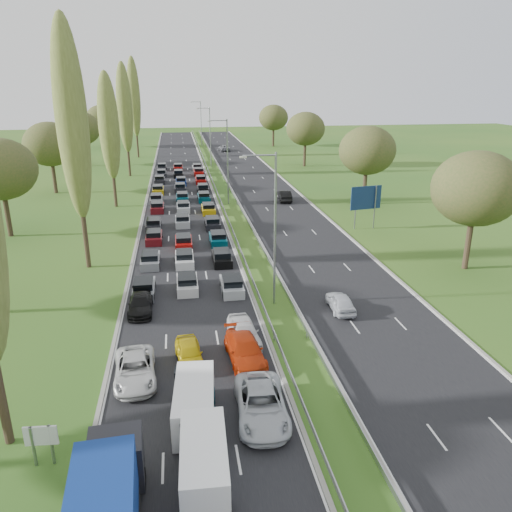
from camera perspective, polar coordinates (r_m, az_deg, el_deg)
ground at (r=75.13m, az=-3.33°, el=6.30°), size 260.00×260.00×0.00m
near_carriageway at (r=77.23m, az=-8.54°, el=6.48°), size 10.50×215.00×0.04m
far_carriageway at (r=78.46m, az=1.43°, el=6.89°), size 10.50×215.00×0.04m
central_reservation at (r=77.44m, az=-3.53°, el=7.11°), size 2.36×215.00×0.32m
lamp_columns at (r=72.05m, az=-3.26°, el=10.61°), size 0.18×140.18×12.00m
poplar_row at (r=61.84m, az=-17.77°, el=14.29°), size 2.80×127.80×22.44m
woodland_right at (r=65.87m, az=15.23°, el=10.64°), size 8.00×153.00×11.10m
traffic_queue_fill at (r=72.15m, az=-8.47°, el=5.94°), size 9.04×67.79×0.80m
near_car_2 at (r=31.07m, az=-13.65°, el=-12.48°), size 2.72×5.29×1.43m
near_car_3 at (r=39.55m, az=-13.06°, el=-5.34°), size 1.84×4.48×1.30m
near_car_7 at (r=27.28m, az=-6.94°, el=-16.82°), size 2.37×5.40×1.54m
near_car_8 at (r=32.23m, az=-7.66°, el=-10.90°), size 1.93×4.10×1.36m
near_car_10 at (r=27.31m, az=0.63°, el=-16.60°), size 2.88×5.75×1.56m
near_car_11 at (r=32.12m, az=-1.28°, el=-10.69°), size 2.50×5.29×1.49m
near_car_12 at (r=34.26m, az=-1.40°, el=-8.60°), size 2.19×4.67×1.55m
far_car_0 at (r=39.31m, az=9.63°, el=-5.19°), size 1.75×4.08×1.37m
far_car_1 at (r=74.93m, az=3.26°, el=6.91°), size 1.94×4.89×1.58m
far_car_2 at (r=131.65m, az=-3.66°, el=12.22°), size 2.79×5.48×1.48m
white_van_front at (r=23.89m, az=-5.99°, el=-22.08°), size 2.01×5.12×2.06m
white_van_rear at (r=27.32m, az=-7.07°, el=-16.10°), size 2.00×5.11×2.05m
info_sign at (r=26.14m, az=-23.32°, el=-18.74°), size 1.50×0.21×2.10m
direction_sign at (r=61.14m, az=12.45°, el=6.31°), size 3.96×0.77×5.20m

